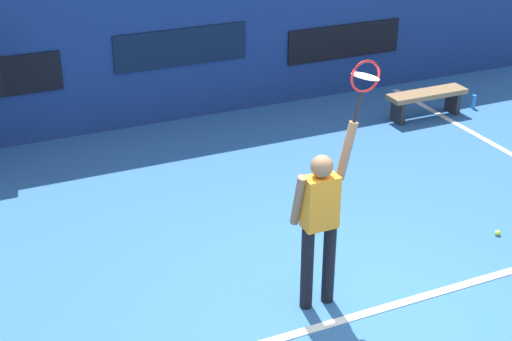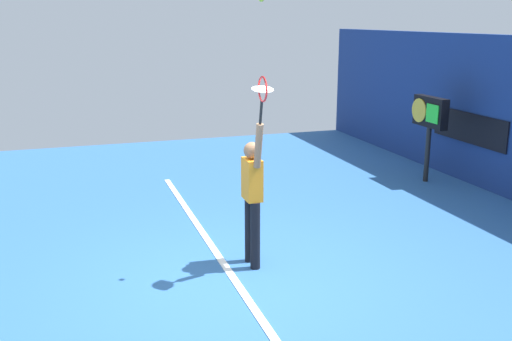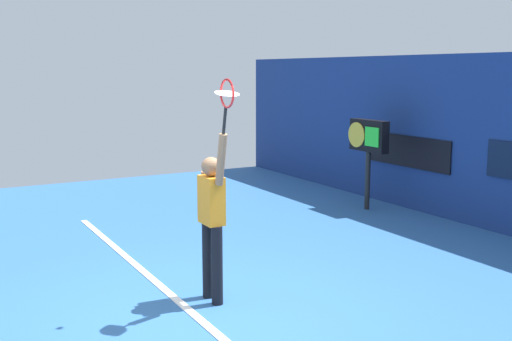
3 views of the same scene
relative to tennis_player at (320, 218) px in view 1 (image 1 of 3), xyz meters
name	(u,v)px [view 1 (image 1 of 3)]	position (x,y,z in m)	size (l,w,h in m)	color
ground_plane	(368,313)	(0.40, -0.36, -1.01)	(18.00, 18.00, 0.00)	#2D609E
back_wall	(178,31)	(0.40, 5.49, 0.46)	(18.00, 0.20, 2.94)	navy
sponsor_banner_center	(181,47)	(0.40, 5.37, 0.22)	(2.20, 0.03, 0.60)	#0C1933
sponsor_banner_starboard	(344,41)	(3.40, 5.37, -0.04)	(2.20, 0.03, 0.60)	black
court_baseline	(368,313)	(0.40, -0.37, -1.00)	(10.00, 0.10, 0.01)	white
tennis_player	(320,218)	(0.00, 0.00, 0.00)	(0.61, 0.31, 1.99)	black
tennis_racket	(365,80)	(0.40, 0.00, 1.37)	(0.37, 0.27, 0.63)	black
court_bench	(427,98)	(4.11, 3.82, -0.67)	(1.40, 0.36, 0.45)	olive
water_bottle	(474,102)	(5.11, 3.82, -0.89)	(0.07, 0.07, 0.24)	#338CD8
spare_ball	(498,233)	(2.64, 0.30, -0.98)	(0.07, 0.07, 0.07)	#CCE033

